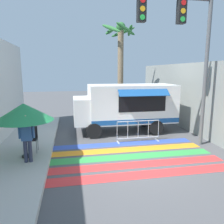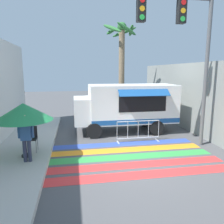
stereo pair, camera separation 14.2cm
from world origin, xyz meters
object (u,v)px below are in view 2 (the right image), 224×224
Objects in this scene: patio_umbrella at (23,112)px; barricade_front at (138,131)px; food_truck at (124,105)px; traffic_signal_pole at (182,37)px; folding_chair at (32,136)px; palm_tree at (121,56)px; vendor_person at (26,135)px.

barricade_front is (4.67, 1.45, -1.34)m from patio_umbrella.
patio_umbrella is (-4.42, -3.25, 0.35)m from food_truck.
traffic_signal_pole is 6.76m from patio_umbrella.
palm_tree is (4.85, 6.06, 3.48)m from folding_chair.
patio_umbrella reaches higher than folding_chair.
food_truck is at bearing 122.17° from traffic_signal_pole.
patio_umbrella is 1.00× the size of barricade_front.
food_truck reaches higher than patio_umbrella.
food_truck is 0.84× the size of palm_tree.
patio_umbrella reaches higher than vendor_person.
food_truck is 3.25× the size of vendor_person.
vendor_person is 0.81× the size of barricade_front.
traffic_signal_pole reaches higher than patio_umbrella.
patio_umbrella is (-6.13, -0.53, -2.78)m from traffic_signal_pole.
food_truck is 5.70m from vendor_person.
folding_chair is at bearing 179.66° from traffic_signal_pole.
barricade_front is at bearing 147.81° from traffic_signal_pole.
food_truck is 5.13m from folding_chair.
patio_umbrella is 1.21m from folding_chair.
vendor_person is 0.26× the size of palm_tree.
folding_chair is (-6.02, 0.04, -3.85)m from traffic_signal_pole.
food_truck is at bearing 25.67° from folding_chair.
patio_umbrella is 0.32× the size of palm_tree.
palm_tree is at bearing 86.72° from barricade_front.
folding_chair is (0.11, 0.56, -1.07)m from patio_umbrella.
traffic_signal_pole reaches higher than palm_tree.
food_truck is at bearing 36.26° from patio_umbrella.
traffic_signal_pole is at bearing -79.15° from palm_tree.
vendor_person is at bearing -94.85° from folding_chair.
vendor_person is at bearing -170.35° from traffic_signal_pole.
barricade_front is at bearing 7.22° from vendor_person.
traffic_signal_pole reaches higher than vendor_person.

